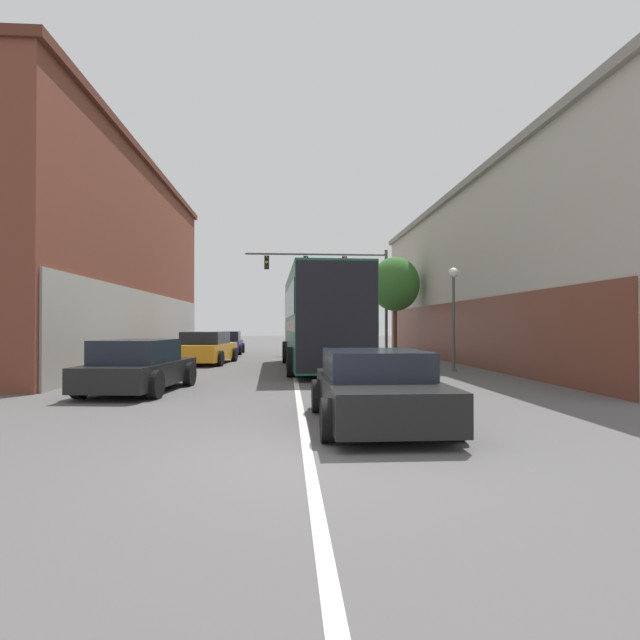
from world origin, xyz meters
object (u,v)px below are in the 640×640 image
at_px(street_tree_near, 395,284).
at_px(parked_car_left_near, 207,348).
at_px(parked_car_left_far, 227,343).
at_px(parked_car_left_mid, 139,367).
at_px(traffic_signal_gantry, 339,276).
at_px(bus, 320,316).
at_px(street_lamp, 454,303).
at_px(hatchback_foreground, 377,388).

bearing_deg(street_tree_near, parked_car_left_near, -151.41).
height_order(parked_car_left_near, parked_car_left_far, parked_car_left_near).
height_order(parked_car_left_mid, parked_car_left_far, parked_car_left_far).
bearing_deg(parked_car_left_far, parked_car_left_near, 179.03).
height_order(traffic_signal_gantry, street_tree_near, traffic_signal_gantry).
relative_size(bus, street_tree_near, 1.81).
bearing_deg(parked_car_left_near, traffic_signal_gantry, -37.37).
xyz_separation_m(parked_car_left_far, street_lamp, (9.87, -12.37, 1.91)).
bearing_deg(traffic_signal_gantry, parked_car_left_far, 173.10).
xyz_separation_m(bus, parked_car_left_near, (-4.94, 2.92, -1.39)).
xyz_separation_m(hatchback_foreground, traffic_signal_gantry, (1.57, 21.27, 4.12)).
xyz_separation_m(bus, parked_car_left_far, (-4.97, 10.86, -1.43)).
xyz_separation_m(parked_car_left_mid, traffic_signal_gantry, (6.93, 16.74, 4.09)).
bearing_deg(street_lamp, street_tree_near, 90.48).
xyz_separation_m(street_lamp, street_tree_near, (-0.08, 9.76, 1.53)).
height_order(parked_car_left_mid, street_tree_near, street_tree_near).
distance_m(bus, traffic_signal_gantry, 10.54).
xyz_separation_m(parked_car_left_near, parked_car_left_far, (-0.02, 7.93, -0.04)).
relative_size(bus, parked_car_left_far, 2.57).
xyz_separation_m(parked_car_left_far, traffic_signal_gantry, (6.75, -0.82, 4.08)).
height_order(bus, street_lamp, street_lamp).
bearing_deg(street_tree_near, hatchback_foreground, -103.30).
bearing_deg(bus, hatchback_foreground, 179.32).
xyz_separation_m(bus, traffic_signal_gantry, (1.79, 10.04, 2.65)).
distance_m(parked_car_left_near, street_tree_near, 11.63).
height_order(hatchback_foreground, street_lamp, street_lamp).
distance_m(bus, parked_car_left_far, 12.02).
distance_m(parked_car_left_near, parked_car_left_far, 7.93).
xyz_separation_m(parked_car_left_near, street_tree_near, (9.77, 5.32, 3.39)).
relative_size(parked_car_left_near, parked_car_left_mid, 1.11).
height_order(bus, parked_car_left_far, bus).
distance_m(parked_car_left_far, street_lamp, 15.94).
relative_size(hatchback_foreground, street_tree_near, 0.72).
distance_m(traffic_signal_gantry, street_lamp, 12.16).
relative_size(parked_car_left_far, traffic_signal_gantry, 0.46).
height_order(parked_car_left_far, street_lamp, street_lamp).
relative_size(bus, traffic_signal_gantry, 1.19).
xyz_separation_m(parked_car_left_near, parked_car_left_mid, (-0.20, -9.63, -0.05)).
height_order(parked_car_left_near, parked_car_left_mid, parked_car_left_near).
xyz_separation_m(hatchback_foreground, parked_car_left_mid, (-5.36, 4.53, 0.03)).
distance_m(parked_car_left_near, street_lamp, 10.96).
bearing_deg(hatchback_foreground, parked_car_left_mid, 49.80).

